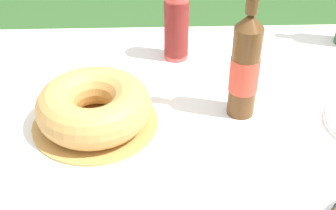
% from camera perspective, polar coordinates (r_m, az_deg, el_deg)
% --- Properties ---
extents(garden_table, '(1.53, 1.17, 0.78)m').
position_cam_1_polar(garden_table, '(1.16, 1.89, -6.97)').
color(garden_table, brown).
rests_on(garden_table, ground_plane).
extents(tablecloth, '(1.54, 1.18, 0.10)m').
position_cam_1_polar(tablecloth, '(1.12, 1.95, -4.81)').
color(tablecloth, white).
rests_on(tablecloth, garden_table).
extents(bundt_cake, '(0.31, 0.31, 0.10)m').
position_cam_1_polar(bundt_cake, '(1.14, -9.02, -0.26)').
color(bundt_cake, tan).
rests_on(bundt_cake, tablecloth).
extents(cup_stack, '(0.07, 0.07, 0.20)m').
position_cam_1_polar(cup_stack, '(1.38, 0.98, 9.46)').
color(cup_stack, '#E04C47').
rests_on(cup_stack, tablecloth).
extents(cider_bottle_amber, '(0.07, 0.07, 0.36)m').
position_cam_1_polar(cider_bottle_amber, '(1.13, 9.38, 4.74)').
color(cider_bottle_amber, brown).
rests_on(cider_bottle_amber, tablecloth).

